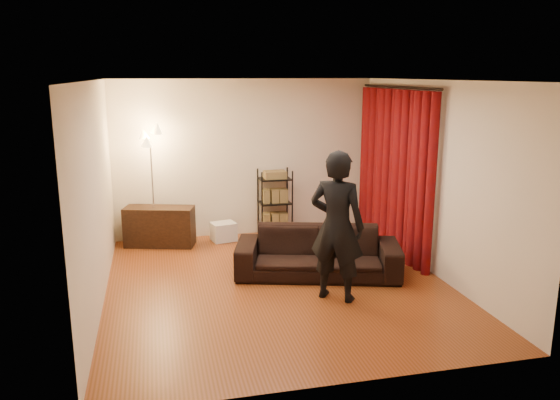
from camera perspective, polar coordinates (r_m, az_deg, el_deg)
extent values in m
plane|color=brown|center=(7.46, -0.23, -8.81)|extent=(5.00, 5.00, 0.00)
plane|color=white|center=(6.92, -0.25, 12.40)|extent=(5.00, 5.00, 0.00)
plane|color=beige|center=(9.49, -3.62, 4.37)|extent=(5.00, 0.00, 5.00)
plane|color=beige|center=(4.74, 6.54, -4.58)|extent=(5.00, 0.00, 5.00)
plane|color=beige|center=(6.94, -18.67, 0.47)|extent=(0.00, 5.00, 5.00)
plane|color=beige|center=(7.87, 15.95, 2.09)|extent=(0.00, 5.00, 5.00)
cylinder|color=black|center=(8.70, 12.25, 11.46)|extent=(0.04, 2.65, 0.04)
imported|color=black|center=(7.71, 3.97, -5.48)|extent=(2.43, 1.48, 0.66)
imported|color=black|center=(6.76, 5.96, -2.74)|extent=(0.83, 0.78, 1.89)
cube|color=black|center=(9.21, -12.47, -2.71)|extent=(1.19, 0.71, 0.65)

